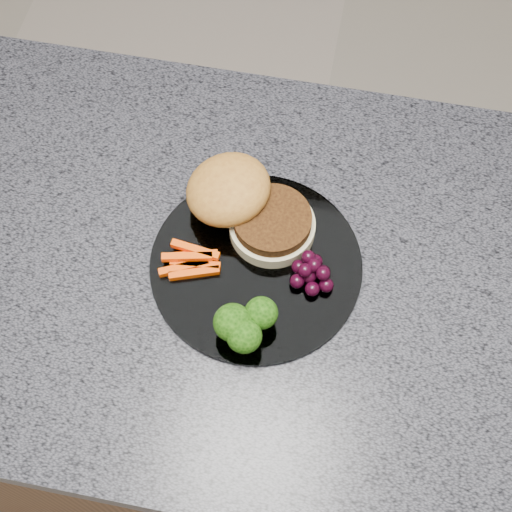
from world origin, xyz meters
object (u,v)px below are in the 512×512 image
Objects in this scene: burger at (244,204)px; grape_bunch at (312,273)px; plate at (256,265)px; island_cabinet at (263,383)px.

grape_bunch is (0.10, -0.07, -0.01)m from burger.
burger is 3.19× the size of grape_bunch.
grape_bunch is (0.07, -0.01, 0.02)m from plate.
grape_bunch is at bearing -5.96° from island_cabinet.
island_cabinet is 6.85× the size of burger.
burger reaches higher than grape_bunch.
island_cabinet is at bearing -53.16° from burger.
burger is (-0.03, 0.07, 0.03)m from plate.
plate is at bearing -62.43° from burger.
plate is 4.74× the size of grape_bunch.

